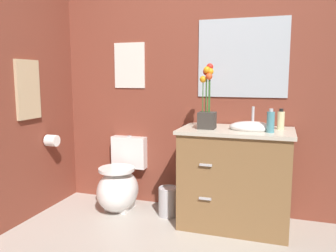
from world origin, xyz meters
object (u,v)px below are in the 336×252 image
(toilet, at_px, (120,185))
(soap_bottle, at_px, (281,120))
(lotion_bottle, at_px, (271,122))
(trash_bin, at_px, (168,201))
(vanity_cabinet, at_px, (235,177))
(wall_mirror, at_px, (242,58))
(wall_poster, at_px, (130,65))
(toilet_paper_roll, at_px, (52,141))
(hanging_towel, at_px, (28,90))
(flower_vase, at_px, (207,107))

(toilet, height_order, soap_bottle, soap_bottle)
(lotion_bottle, bearing_deg, trash_bin, 172.13)
(vanity_cabinet, bearing_deg, wall_mirror, 90.53)
(soap_bottle, bearing_deg, vanity_cabinet, -165.54)
(vanity_cabinet, distance_m, trash_bin, 0.68)
(trash_bin, height_order, wall_mirror, wall_mirror)
(wall_poster, distance_m, toilet_paper_roll, 1.05)
(vanity_cabinet, bearing_deg, hanging_towel, -167.50)
(lotion_bottle, relative_size, wall_mirror, 0.24)
(soap_bottle, height_order, trash_bin, soap_bottle)
(flower_vase, xyz_separation_m, toilet_paper_roll, (-1.48, -0.11, -0.35))
(toilet, bearing_deg, trash_bin, -0.88)
(trash_bin, relative_size, wall_poster, 0.61)
(vanity_cabinet, bearing_deg, toilet_paper_roll, -174.36)
(soap_bottle, distance_m, toilet_paper_roll, 2.10)
(soap_bottle, relative_size, hanging_towel, 0.33)
(wall_poster, bearing_deg, flower_vase, -22.00)
(soap_bottle, xyz_separation_m, hanging_towel, (-2.13, -0.48, 0.24))
(soap_bottle, height_order, wall_mirror, wall_mirror)
(toilet, height_order, lotion_bottle, lotion_bottle)
(soap_bottle, xyz_separation_m, wall_poster, (-1.46, 0.20, 0.47))
(toilet, xyz_separation_m, lotion_bottle, (1.38, -0.13, 0.69))
(wall_poster, bearing_deg, lotion_bottle, -16.04)
(vanity_cabinet, distance_m, soap_bottle, 0.61)
(flower_vase, relative_size, lotion_bottle, 2.89)
(flower_vase, xyz_separation_m, wall_poster, (-0.87, 0.35, 0.36))
(trash_bin, bearing_deg, lotion_bottle, -7.87)
(hanging_towel, height_order, toilet_paper_roll, hanging_towel)
(wall_poster, bearing_deg, toilet, -90.00)
(vanity_cabinet, relative_size, lotion_bottle, 5.46)
(vanity_cabinet, xyz_separation_m, lotion_bottle, (0.27, -0.10, 0.50))
(soap_bottle, distance_m, lotion_bottle, 0.21)
(toilet, relative_size, wall_poster, 1.54)
(trash_bin, distance_m, hanging_towel, 1.61)
(toilet, distance_m, flower_vase, 1.18)
(lotion_bottle, relative_size, hanging_towel, 0.36)
(lotion_bottle, bearing_deg, flower_vase, 174.77)
(soap_bottle, height_order, lotion_bottle, lotion_bottle)
(lotion_bottle, distance_m, hanging_towel, 2.08)
(wall_mirror, bearing_deg, flower_vase, -124.44)
(wall_poster, xyz_separation_m, toilet_paper_roll, (-0.61, -0.46, -0.72))
(hanging_towel, bearing_deg, wall_poster, 45.91)
(toilet, bearing_deg, soap_bottle, 2.50)
(flower_vase, relative_size, wall_poster, 1.22)
(wall_poster, distance_m, hanging_towel, 0.98)
(flower_vase, xyz_separation_m, wall_mirror, (0.24, 0.35, 0.42))
(wall_poster, relative_size, wall_mirror, 0.56)
(vanity_cabinet, relative_size, trash_bin, 3.79)
(vanity_cabinet, bearing_deg, toilet, 178.64)
(flower_vase, relative_size, trash_bin, 2.00)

